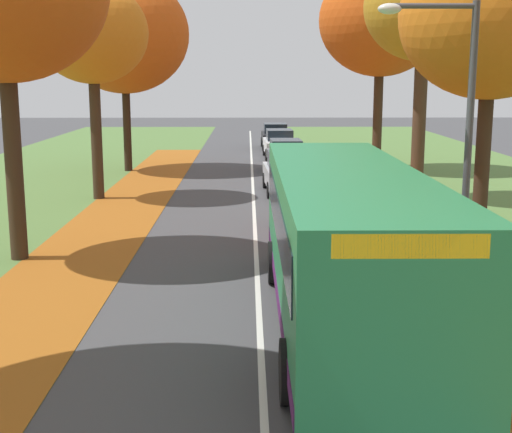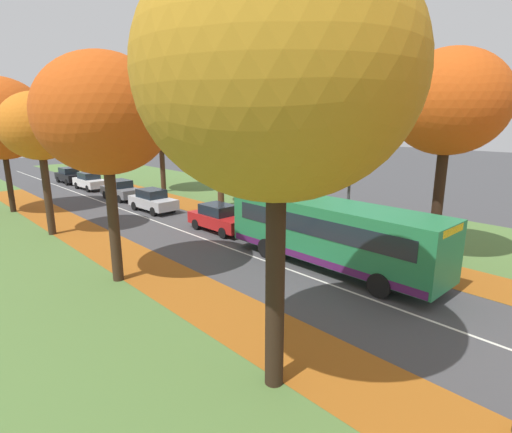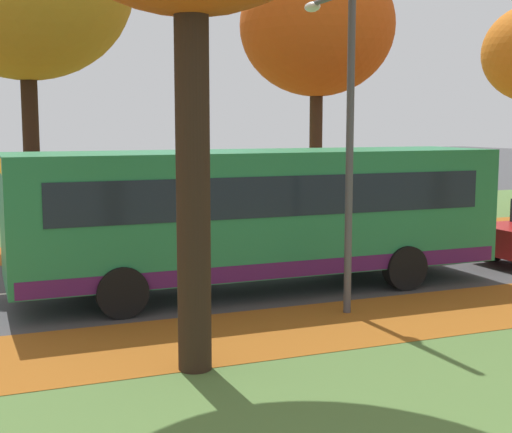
% 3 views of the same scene
% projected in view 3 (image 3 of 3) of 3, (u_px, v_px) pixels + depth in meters
% --- Properties ---
extents(grass_verge_left, '(12.00, 90.00, 0.01)m').
position_uv_depth(grass_verge_left, '(360.00, 213.00, 28.50)').
color(grass_verge_left, '#517538').
rests_on(grass_verge_left, ground).
extents(leaf_litter_left, '(2.80, 60.00, 0.00)m').
position_uv_depth(leaf_litter_left, '(266.00, 239.00, 22.05)').
color(leaf_litter_left, '#9E5619').
rests_on(leaf_litter_left, grass_verge_left).
extents(leaf_litter_right, '(2.80, 60.00, 0.00)m').
position_uv_depth(leaf_litter_right, '(451.00, 310.00, 13.58)').
color(leaf_litter_right, '#9E5619').
rests_on(leaf_litter_right, grass_verge_right).
extents(tree_left_mid, '(5.12, 5.12, 9.06)m').
position_uv_depth(tree_left_mid, '(317.00, 27.00, 23.48)').
color(tree_left_mid, '#382619').
rests_on(tree_left_mid, ground).
extents(streetlamp_right, '(1.89, 0.28, 6.00)m').
position_uv_depth(streetlamp_right, '(342.00, 113.00, 13.25)').
color(streetlamp_right, '#47474C').
rests_on(streetlamp_right, ground).
extents(bus, '(2.68, 10.40, 2.98)m').
position_uv_depth(bus, '(260.00, 211.00, 15.15)').
color(bus, '#237A47').
rests_on(bus, ground).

